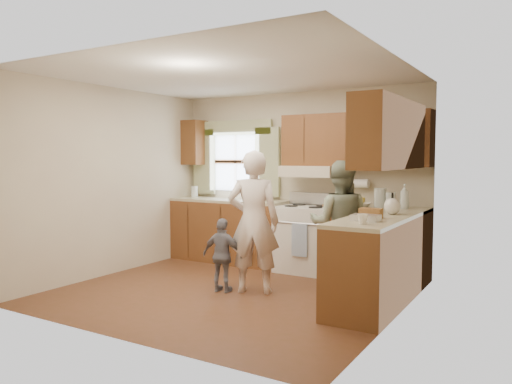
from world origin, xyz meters
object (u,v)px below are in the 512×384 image
Objects in this scene: stove at (307,238)px; woman_left at (254,222)px; child at (223,255)px; woman_right at (340,224)px.

woman_left is (-0.08, -1.29, 0.36)m from stove.
woman_left is at bearing -159.31° from child.
woman_left reaches higher than stove.
stove is at bearing -115.83° from woman_left.
woman_right is at bearing -160.07° from woman_left.
woman_right is (0.70, -0.59, 0.30)m from stove.
woman_right is 1.77× the size of child.
child is at bearing 23.69° from woman_right.
woman_right is 1.44m from child.
child is at bearing 6.66° from woman_left.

